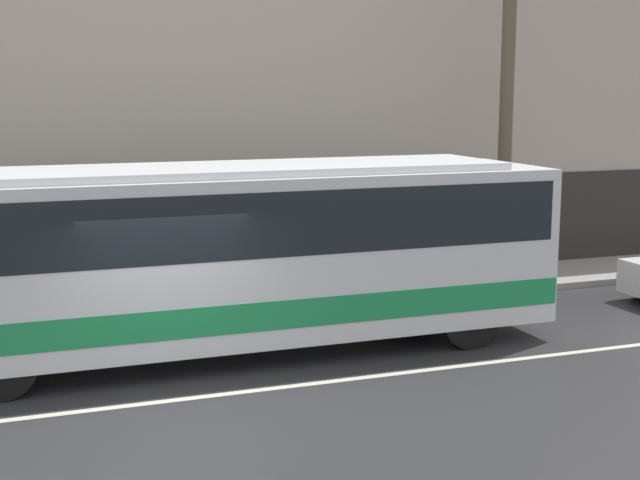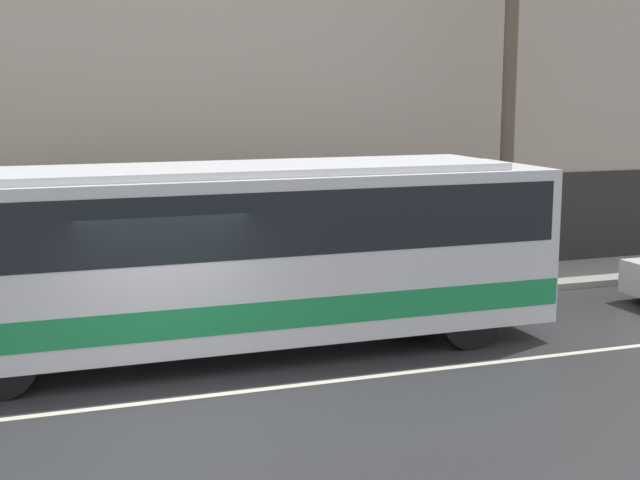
% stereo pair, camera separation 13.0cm
% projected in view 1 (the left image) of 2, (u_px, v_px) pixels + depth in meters
% --- Properties ---
extents(ground_plane, '(60.00, 60.00, 0.00)m').
position_uv_depth(ground_plane, '(178.00, 400.00, 12.49)').
color(ground_plane, '#2D2D30').
extents(sidewalk, '(60.00, 2.29, 0.15)m').
position_uv_depth(sidewalk, '(126.00, 310.00, 17.24)').
color(sidewalk, gray).
rests_on(sidewalk, ground_plane).
extents(building_facade, '(60.00, 0.35, 9.26)m').
position_uv_depth(building_facade, '(109.00, 81.00, 17.70)').
color(building_facade, '#B7A899').
rests_on(building_facade, ground_plane).
extents(lane_stripe, '(54.00, 0.14, 0.01)m').
position_uv_depth(lane_stripe, '(178.00, 400.00, 12.49)').
color(lane_stripe, beige).
rests_on(lane_stripe, ground_plane).
extents(transit_bus, '(11.47, 2.60, 3.09)m').
position_uv_depth(transit_bus, '(212.00, 250.00, 14.39)').
color(transit_bus, silver).
rests_on(transit_bus, ground_plane).
extents(utility_pole_near, '(0.30, 0.30, 8.16)m').
position_uv_depth(utility_pole_near, '(507.00, 93.00, 19.06)').
color(utility_pole_near, brown).
rests_on(utility_pole_near, sidewalk).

